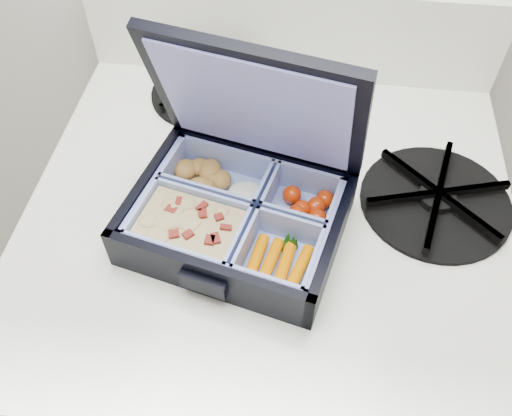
% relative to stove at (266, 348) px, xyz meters
% --- Properties ---
extents(stove, '(0.60, 0.60, 0.90)m').
position_rel_stove_xyz_m(stove, '(0.00, 0.00, 0.00)').
color(stove, white).
rests_on(stove, floor).
extents(bento_box, '(0.27, 0.24, 0.06)m').
position_rel_stove_xyz_m(bento_box, '(-0.03, -0.06, 0.48)').
color(bento_box, black).
rests_on(bento_box, stove).
extents(burner_grate, '(0.23, 0.23, 0.03)m').
position_rel_stove_xyz_m(burner_grate, '(0.20, 0.01, 0.46)').
color(burner_grate, black).
rests_on(burner_grate, stove).
extents(burner_grate_rear, '(0.19, 0.19, 0.02)m').
position_rel_stove_xyz_m(burner_grate_rear, '(-0.12, 0.19, 0.46)').
color(burner_grate_rear, black).
rests_on(burner_grate_rear, stove).
extents(fork, '(0.12, 0.15, 0.01)m').
position_rel_stove_xyz_m(fork, '(0.01, 0.06, 0.45)').
color(fork, silver).
rests_on(fork, stove).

